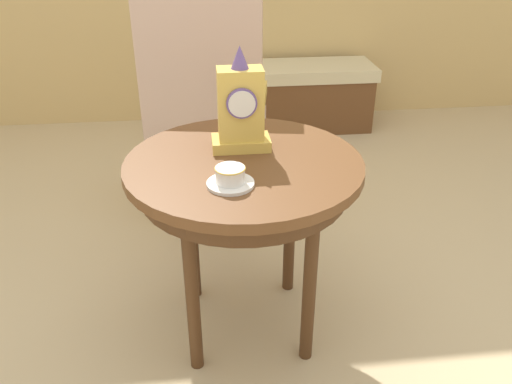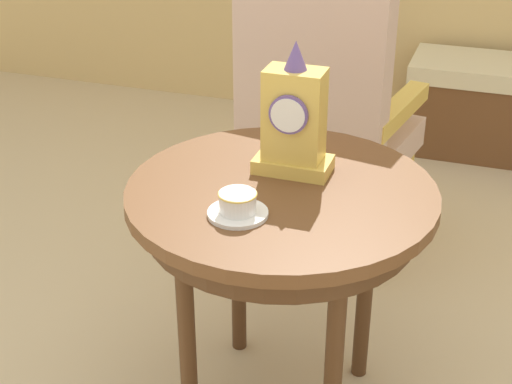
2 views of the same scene
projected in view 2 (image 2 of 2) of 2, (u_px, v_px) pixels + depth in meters
The scene contains 4 objects.
side_table at pixel (283, 215), 1.86m from camera, with size 0.76×0.76×0.68m.
teacup_left at pixel (238, 205), 1.69m from camera, with size 0.14×0.14×0.06m.
mantel_clock at pixel (296, 121), 1.84m from camera, with size 0.19×0.11×0.34m.
armchair at pixel (323, 102), 2.57m from camera, with size 0.62×0.61×1.14m.
Camera 2 is at (0.47, -1.56, 1.51)m, focal length 53.15 mm.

